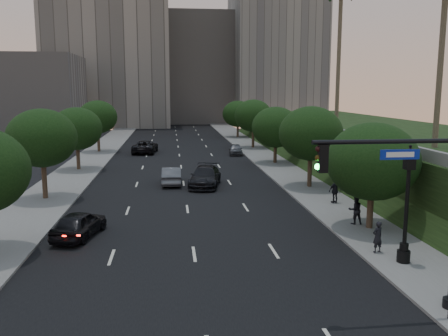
{
  "coord_description": "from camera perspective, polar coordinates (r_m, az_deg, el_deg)",
  "views": [
    {
      "loc": [
        -1.05,
        -17.38,
        8.03
      ],
      "look_at": [
        1.97,
        9.23,
        3.6
      ],
      "focal_mm": 38.0,
      "sensor_mm": 36.0,
      "label": 1
    }
  ],
  "objects": [
    {
      "name": "office_block_filler",
      "position": [
        90.87,
        -22.64,
        8.03
      ],
      "size": [
        18.0,
        16.0,
        14.0
      ],
      "primitive_type": "cube",
      "color": "#9A948D",
      "rests_on": "ground"
    },
    {
      "name": "tree_right_e",
      "position": [
        80.29,
        1.67,
        6.53
      ],
      "size": [
        5.2,
        5.2,
        6.24
      ],
      "color": "#38281C",
      "rests_on": "ground"
    },
    {
      "name": "pedestrian_c",
      "position": [
        34.22,
        13.22,
        -2.66
      ],
      "size": [
        1.11,
        0.72,
        1.76
      ],
      "primitive_type": "imported",
      "rotation": [
        0.0,
        0.0,
        3.45
      ],
      "color": "black",
      "rests_on": "sidewalk_right"
    },
    {
      "name": "sedan_near_left",
      "position": [
        27.34,
        -17.04,
        -6.48
      ],
      "size": [
        2.78,
        4.7,
        1.5
      ],
      "primitive_type": "imported",
      "rotation": [
        0.0,
        0.0,
        2.9
      ],
      "color": "black",
      "rests_on": "ground"
    },
    {
      "name": "traffic_signal_mast",
      "position": [
        18.21,
        23.42,
        -5.24
      ],
      "size": [
        5.68,
        0.56,
        7.0
      ],
      "color": "black",
      "rests_on": "ground"
    },
    {
      "name": "pedestrian_b",
      "position": [
        29.2,
        15.52,
        -4.87
      ],
      "size": [
        0.84,
        0.66,
        1.72
      ],
      "primitive_type": "imported",
      "rotation": [
        0.0,
        0.0,
        3.15
      ],
      "color": "black",
      "rests_on": "sidewalk_right"
    },
    {
      "name": "sidewalk_right",
      "position": [
        49.35,
        6.85,
        0.05
      ],
      "size": [
        4.5,
        140.0,
        0.15
      ],
      "primitive_type": "cube",
      "color": "slate",
      "rests_on": "ground"
    },
    {
      "name": "sidewalk_left",
      "position": [
        48.91,
        -17.22,
        -0.39
      ],
      "size": [
        4.5,
        140.0,
        0.15
      ],
      "primitive_type": "cube",
      "color": "slate",
      "rests_on": "ground"
    },
    {
      "name": "tree_right_a",
      "position": [
        28.09,
        17.44,
        0.76
      ],
      "size": [
        5.2,
        5.2,
        6.24
      ],
      "color": "#38281C",
      "rests_on": "ground"
    },
    {
      "name": "pedestrian_a",
      "position": [
        24.56,
        17.99,
        -7.88
      ],
      "size": [
        0.66,
        0.54,
        1.56
      ],
      "primitive_type": "imported",
      "rotation": [
        0.0,
        0.0,
        3.48
      ],
      "color": "black",
      "rests_on": "sidewalk_right"
    },
    {
      "name": "tree_right_d",
      "position": [
        65.47,
        3.54,
        6.3
      ],
      "size": [
        5.2,
        5.2,
        6.74
      ],
      "color": "#38281C",
      "rests_on": "ground"
    },
    {
      "name": "sedan_mid_left",
      "position": [
        40.87,
        -6.32,
        -0.91
      ],
      "size": [
        1.67,
        4.61,
        1.51
      ],
      "primitive_type": "imported",
      "rotation": [
        0.0,
        0.0,
        3.13
      ],
      "color": "#525559",
      "rests_on": "ground"
    },
    {
      "name": "sedan_near_right",
      "position": [
        39.79,
        -2.28,
        -1.04
      ],
      "size": [
        3.38,
        6.03,
        1.65
      ],
      "primitive_type": "imported",
      "rotation": [
        0.0,
        0.0,
        -0.2
      ],
      "color": "black",
      "rests_on": "ground"
    },
    {
      "name": "tree_left_b",
      "position": [
        36.73,
        -21.06,
        3.37
      ],
      "size": [
        5.0,
        5.0,
        6.71
      ],
      "color": "#38281C",
      "rests_on": "ground"
    },
    {
      "name": "tree_left_c",
      "position": [
        49.4,
        -17.3,
        4.53
      ],
      "size": [
        5.0,
        5.0,
        6.34
      ],
      "color": "#38281C",
      "rests_on": "ground"
    },
    {
      "name": "tree_right_c",
      "position": [
        51.8,
        6.23,
        4.9
      ],
      "size": [
        5.2,
        5.2,
        6.24
      ],
      "color": "#38281C",
      "rests_on": "ground"
    },
    {
      "name": "road_surface",
      "position": [
        48.06,
        -5.13,
        -0.25
      ],
      "size": [
        16.0,
        140.0,
        0.02
      ],
      "primitive_type": "cube",
      "color": "black",
      "rests_on": "ground"
    },
    {
      "name": "office_block_mid",
      "position": [
        119.69,
        -3.16,
        11.76
      ],
      "size": [
        22.0,
        18.0,
        26.0
      ],
      "primitive_type": "cube",
      "color": "#9A948D",
      "rests_on": "ground"
    },
    {
      "name": "embankment",
      "position": [
        51.25,
        20.32,
        2.05
      ],
      "size": [
        18.0,
        90.0,
        4.0
      ],
      "primitive_type": "cube",
      "color": "black",
      "rests_on": "ground"
    },
    {
      "name": "sedan_far_right",
      "position": [
        59.19,
        1.39,
        2.26
      ],
      "size": [
        1.92,
        4.1,
        1.36
      ],
      "primitive_type": "imported",
      "rotation": [
        0.0,
        0.0,
        -0.08
      ],
      "color": "#525459",
      "rests_on": "ground"
    },
    {
      "name": "parapet_wall",
      "position": [
        47.8,
        11.31,
        4.8
      ],
      "size": [
        0.35,
        90.0,
        0.7
      ],
      "primitive_type": "cube",
      "color": "slate",
      "rests_on": "embankment"
    },
    {
      "name": "office_block_left",
      "position": [
        110.43,
        -13.56,
        13.28
      ],
      "size": [
        26.0,
        20.0,
        32.0
      ],
      "primitive_type": "cube",
      "color": "gray",
      "rests_on": "ground"
    },
    {
      "name": "tree_left_d",
      "position": [
        63.15,
        -14.97,
        5.94
      ],
      "size": [
        5.0,
        5.0,
        6.71
      ],
      "color": "#38281C",
      "rests_on": "ground"
    },
    {
      "name": "tree_right_b",
      "position": [
        39.22,
        10.4,
        4.1
      ],
      "size": [
        5.2,
        5.2,
        6.74
      ],
      "color": "#38281C",
      "rests_on": "ground"
    },
    {
      "name": "sedan_far_left",
      "position": [
        61.52,
        -9.45,
        2.54
      ],
      "size": [
        3.35,
        6.16,
        1.64
      ],
      "primitive_type": "imported",
      "rotation": [
        0.0,
        0.0,
        3.03
      ],
      "color": "black",
      "rests_on": "ground"
    },
    {
      "name": "office_block_right",
      "position": [
        116.54,
        6.15,
        14.25
      ],
      "size": [
        20.0,
        22.0,
        36.0
      ],
      "primitive_type": "cube",
      "color": "gray",
      "rests_on": "ground"
    },
    {
      "name": "ground",
      "position": [
        19.17,
        -2.83,
        -15.38
      ],
      "size": [
        160.0,
        160.0,
        0.0
      ],
      "primitive_type": "plane",
      "color": "black",
      "rests_on": "ground"
    },
    {
      "name": "street_lamp",
      "position": [
        23.16,
        21.09,
        -4.72
      ],
      "size": [
        0.64,
        0.64,
        5.62
      ],
      "color": "black",
      "rests_on": "ground"
    }
  ]
}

